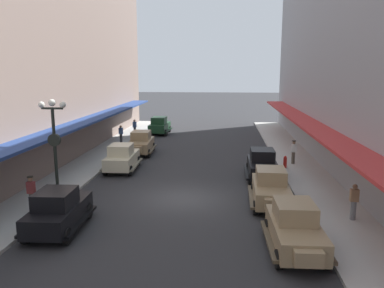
% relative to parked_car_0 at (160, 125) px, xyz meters
% --- Properties ---
extents(ground_plane, '(200.00, 200.00, 0.00)m').
position_rel_parked_car_0_xyz_m(ground_plane, '(4.73, -20.72, -0.94)').
color(ground_plane, '#2D2D30').
extents(sidewalk_left, '(3.00, 60.00, 0.15)m').
position_rel_parked_car_0_xyz_m(sidewalk_left, '(-2.77, -20.72, -0.87)').
color(sidewalk_left, '#B7B5AD').
rests_on(sidewalk_left, ground).
extents(sidewalk_right, '(3.00, 60.00, 0.15)m').
position_rel_parked_car_0_xyz_m(sidewalk_right, '(12.23, -20.72, -0.87)').
color(sidewalk_right, '#B7B5AD').
rests_on(sidewalk_right, ground).
extents(parked_car_0, '(2.27, 4.31, 1.84)m').
position_rel_parked_car_0_xyz_m(parked_car_0, '(0.00, 0.00, 0.00)').
color(parked_car_0, '#193D23').
rests_on(parked_car_0, ground).
extents(parked_car_1, '(2.27, 4.31, 1.84)m').
position_rel_parked_car_0_xyz_m(parked_car_1, '(0.01, -15.31, 0.00)').
color(parked_car_1, beige).
rests_on(parked_car_1, ground).
extents(parked_car_2, '(2.23, 4.29, 1.84)m').
position_rel_parked_car_0_xyz_m(parked_car_2, '(9.27, -21.37, 0.00)').
color(parked_car_2, '#997F5B').
rests_on(parked_car_2, ground).
extents(parked_car_3, '(2.23, 4.29, 1.84)m').
position_rel_parked_car_0_xyz_m(parked_car_3, '(9.59, -26.35, 0.00)').
color(parked_car_3, '#997F5B').
rests_on(parked_car_3, ground).
extents(parked_car_4, '(2.16, 4.27, 1.84)m').
position_rel_parked_car_0_xyz_m(parked_car_4, '(9.31, -16.53, 0.00)').
color(parked_car_4, black).
rests_on(parked_car_4, ground).
extents(parked_car_5, '(2.25, 4.30, 1.84)m').
position_rel_parked_car_0_xyz_m(parked_car_5, '(-0.04, -25.30, 0.00)').
color(parked_car_5, black).
rests_on(parked_car_5, ground).
extents(parked_car_6, '(2.29, 4.31, 1.84)m').
position_rel_parked_car_0_xyz_m(parked_car_6, '(0.13, -9.96, 0.00)').
color(parked_car_6, '#997F5B').
rests_on(parked_car_6, ground).
extents(lamp_post_with_clock, '(1.42, 0.44, 5.16)m').
position_rel_parked_car_0_xyz_m(lamp_post_with_clock, '(-1.67, -21.71, 2.04)').
color(lamp_post_with_clock, black).
rests_on(lamp_post_with_clock, sidewalk_left).
extents(fire_hydrant, '(0.24, 0.24, 0.82)m').
position_rel_parked_car_0_xyz_m(fire_hydrant, '(11.08, -14.18, -0.38)').
color(fire_hydrant, '#B21E19').
rests_on(fire_hydrant, sidewalk_right).
extents(pedestrian_0, '(0.36, 0.28, 1.67)m').
position_rel_parked_car_0_xyz_m(pedestrian_0, '(11.83, -12.96, 0.07)').
color(pedestrian_0, '#4C4238').
rests_on(pedestrian_0, sidewalk_right).
extents(pedestrian_1, '(0.36, 0.24, 1.64)m').
position_rel_parked_car_0_xyz_m(pedestrian_1, '(12.67, -23.37, 0.05)').
color(pedestrian_1, slate).
rests_on(pedestrian_1, sidewalk_right).
extents(pedestrian_2, '(0.36, 0.28, 1.67)m').
position_rel_parked_car_0_xyz_m(pedestrian_2, '(-2.16, -23.49, 0.07)').
color(pedestrian_2, '#4C4238').
rests_on(pedestrian_2, sidewalk_left).
extents(pedestrian_3, '(0.36, 0.24, 1.64)m').
position_rel_parked_car_0_xyz_m(pedestrian_3, '(-2.51, -6.27, 0.05)').
color(pedestrian_3, '#2D2D33').
rests_on(pedestrian_3, sidewalk_left).
extents(pedestrian_4, '(0.36, 0.24, 1.64)m').
position_rel_parked_car_0_xyz_m(pedestrian_4, '(-2.23, -2.03, 0.05)').
color(pedestrian_4, '#2D2D33').
rests_on(pedestrian_4, sidewalk_left).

